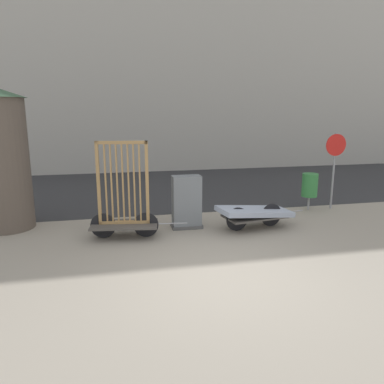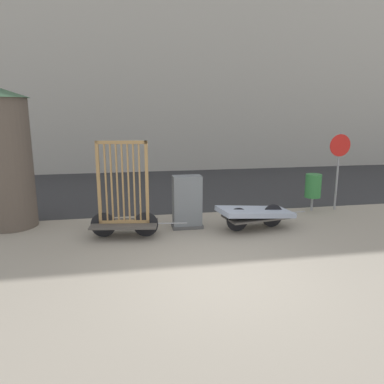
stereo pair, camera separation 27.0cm
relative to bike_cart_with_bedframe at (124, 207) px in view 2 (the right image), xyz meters
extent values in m
plane|color=gray|center=(1.59, -2.50, -0.72)|extent=(60.00, 60.00, 0.00)
cube|color=#2D2D30|center=(1.59, 5.44, -0.71)|extent=(56.00, 7.50, 0.01)
cube|color=#B2ADA3|center=(1.59, 11.19, 5.68)|extent=(48.00, 4.00, 12.78)
cube|color=#4C4742|center=(-0.01, 0.00, -0.40)|extent=(1.61, 1.01, 0.04)
cylinder|color=black|center=(0.48, -0.07, -0.42)|extent=(0.58, 0.12, 0.58)
cylinder|color=black|center=(-0.49, 0.07, -0.42)|extent=(0.58, 0.12, 0.58)
cylinder|color=gray|center=(1.09, -0.16, -0.40)|extent=(0.70, 0.13, 0.03)
cube|color=#A87F4C|center=(-0.01, 0.00, -0.35)|extent=(1.16, 0.24, 0.07)
cube|color=#A87F4C|center=(-0.01, 0.00, 1.49)|extent=(1.16, 0.24, 0.07)
cube|color=#A87F4C|center=(-0.55, 0.08, 0.57)|extent=(0.08, 0.08, 1.91)
cube|color=#A87F4C|center=(0.53, -0.08, 0.57)|extent=(0.08, 0.08, 1.91)
cube|color=#A87F4C|center=(-0.38, 0.06, 0.57)|extent=(0.04, 0.05, 1.84)
cube|color=#A87F4C|center=(-0.26, 0.04, 0.57)|extent=(0.04, 0.05, 1.84)
cube|color=#A87F4C|center=(-0.13, 0.02, 0.57)|extent=(0.04, 0.05, 1.84)
cube|color=#A87F4C|center=(-0.01, 0.00, 0.57)|extent=(0.04, 0.05, 1.84)
cube|color=#A87F4C|center=(0.12, -0.02, 0.57)|extent=(0.04, 0.05, 1.84)
cube|color=#A87F4C|center=(0.25, -0.04, 0.57)|extent=(0.04, 0.05, 1.84)
cube|color=#A87F4C|center=(0.37, -0.06, 0.57)|extent=(0.04, 0.05, 1.84)
cube|color=#4C4742|center=(3.19, 0.00, -0.40)|extent=(1.63, 1.05, 0.04)
cylinder|color=black|center=(3.68, 0.09, -0.42)|extent=(0.58, 0.14, 0.58)
cylinder|color=black|center=(2.71, -0.08, -0.42)|extent=(0.58, 0.14, 0.58)
cylinder|color=gray|center=(4.28, 0.19, -0.40)|extent=(0.69, 0.15, 0.03)
cube|color=#9EA8BC|center=(3.19, 0.00, -0.28)|extent=(1.98, 1.12, 0.31)
cube|color=#4C4C4C|center=(1.55, 0.42, -0.68)|extent=(0.76, 0.44, 0.08)
cube|color=slate|center=(1.55, 0.42, -0.05)|extent=(0.70, 0.38, 1.32)
cylinder|color=gray|center=(5.42, 1.34, -0.51)|extent=(0.06, 0.06, 0.40)
cylinder|color=#337F3D|center=(5.42, 1.34, 0.03)|extent=(0.46, 0.46, 0.68)
cylinder|color=gray|center=(6.16, 1.34, 0.42)|extent=(0.06, 0.06, 2.27)
cylinder|color=red|center=(6.16, 1.32, 1.19)|extent=(0.64, 0.02, 0.64)
cylinder|color=brown|center=(-2.84, 1.34, 0.88)|extent=(1.27, 1.27, 3.19)
camera|label=1|loc=(-0.23, -8.43, 2.22)|focal=35.00mm
camera|label=2|loc=(0.04, -8.48, 2.22)|focal=35.00mm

